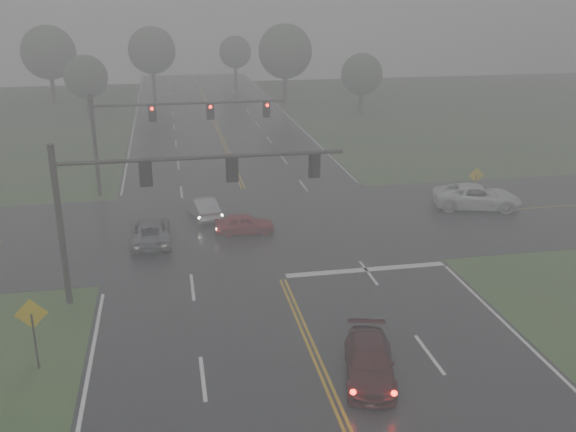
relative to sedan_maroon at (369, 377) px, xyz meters
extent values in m
cube|color=black|center=(-1.65, 15.03, 0.00)|extent=(18.00, 160.00, 0.02)
cube|color=black|center=(-1.65, 17.03, 0.00)|extent=(120.00, 14.00, 0.02)
cube|color=white|center=(2.85, 9.43, 0.00)|extent=(8.50, 0.50, 0.01)
imported|color=#380A0E|center=(0.00, 0.00, 0.00)|extent=(2.83, 4.75, 1.29)
imported|color=maroon|center=(-2.71, 15.94, 0.00)|extent=(3.65, 1.61, 1.22)
imported|color=#A0A2A7|center=(-4.94, 19.39, 0.00)|extent=(2.10, 4.19, 1.32)
imported|color=#595B61|center=(-8.21, 15.53, 0.00)|extent=(2.34, 4.90, 1.35)
imported|color=white|center=(13.14, 17.80, 0.00)|extent=(6.24, 4.07, 1.60)
cylinder|color=black|center=(-11.85, 8.47, 3.78)|extent=(0.29, 0.29, 7.55)
cylinder|color=black|center=(-11.85, 8.47, 6.71)|extent=(0.19, 0.19, 0.84)
cylinder|color=black|center=(-5.37, 8.47, 6.66)|extent=(12.97, 0.19, 0.19)
cube|color=black|center=(-7.96, 8.47, 6.03)|extent=(0.36, 0.29, 1.10)
cube|color=black|center=(-7.96, 8.64, 6.03)|extent=(0.58, 0.03, 1.31)
cube|color=black|center=(-4.07, 8.47, 6.03)|extent=(0.36, 0.29, 1.10)
cube|color=black|center=(-4.07, 8.64, 6.03)|extent=(0.58, 0.03, 1.31)
cube|color=black|center=(-0.18, 8.47, 6.03)|extent=(0.36, 0.29, 1.10)
cube|color=black|center=(-0.18, 8.64, 6.03)|extent=(0.58, 0.03, 1.31)
cylinder|color=black|center=(-11.85, 25.28, 3.62)|extent=(0.28, 0.28, 7.24)
cylinder|color=black|center=(-11.85, 25.28, 6.43)|extent=(0.18, 0.18, 0.80)
cylinder|color=black|center=(-5.16, 25.28, 6.38)|extent=(13.38, 0.18, 0.18)
cube|color=black|center=(-7.84, 25.28, 5.78)|extent=(0.34, 0.28, 1.06)
cube|color=black|center=(-7.84, 25.44, 5.78)|extent=(0.55, 0.03, 1.26)
cylinder|color=#FF0C05|center=(-7.84, 25.12, 6.11)|extent=(0.22, 0.06, 0.22)
cube|color=black|center=(-3.83, 25.28, 5.78)|extent=(0.34, 0.28, 1.06)
cube|color=black|center=(-3.83, 25.44, 5.78)|extent=(0.55, 0.03, 1.26)
cylinder|color=#FF0C05|center=(-3.83, 25.12, 6.11)|extent=(0.22, 0.06, 0.22)
cube|color=black|center=(0.19, 25.28, 5.78)|extent=(0.34, 0.28, 1.06)
cube|color=black|center=(0.19, 25.44, 5.78)|extent=(0.55, 0.03, 1.26)
cylinder|color=#FF0C05|center=(0.19, 25.12, 6.11)|extent=(0.22, 0.06, 0.22)
cylinder|color=black|center=(-12.32, 2.94, 1.16)|extent=(0.08, 0.08, 2.33)
cube|color=gold|center=(-12.32, 2.97, 2.33)|extent=(1.22, 0.08, 1.22)
cylinder|color=black|center=(13.39, 18.65, 1.02)|extent=(0.07, 0.07, 2.04)
cube|color=gold|center=(13.39, 18.68, 2.04)|extent=(1.07, 0.08, 1.07)
cylinder|color=#312520|center=(-15.50, 56.08, 1.37)|extent=(0.50, 0.50, 2.73)
sphere|color=#354B32|center=(-15.50, 56.08, 4.71)|extent=(4.86, 4.86, 4.86)
cylinder|color=#312520|center=(8.35, 61.89, 1.92)|extent=(0.57, 0.57, 3.84)
sphere|color=#354B32|center=(8.35, 61.89, 6.61)|extent=(6.83, 6.83, 6.83)
cylinder|color=#312520|center=(-8.28, 71.56, 1.80)|extent=(0.50, 0.50, 3.60)
sphere|color=#354B32|center=(-8.28, 71.56, 6.21)|extent=(6.41, 6.41, 6.41)
cylinder|color=#312520|center=(15.68, 52.72, 1.36)|extent=(0.50, 0.50, 2.72)
sphere|color=#354B32|center=(15.68, 52.72, 4.68)|extent=(4.83, 4.83, 4.83)
cylinder|color=#312520|center=(-20.90, 66.84, 1.89)|extent=(0.54, 0.54, 3.79)
sphere|color=#354B32|center=(-20.90, 66.84, 6.53)|extent=(6.74, 6.74, 6.74)
cylinder|color=#312520|center=(4.25, 82.35, 1.41)|extent=(0.50, 0.50, 2.82)
sphere|color=#354B32|center=(4.25, 82.35, 4.86)|extent=(5.01, 5.01, 5.01)
camera|label=1|loc=(-6.89, -19.85, 13.70)|focal=40.00mm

